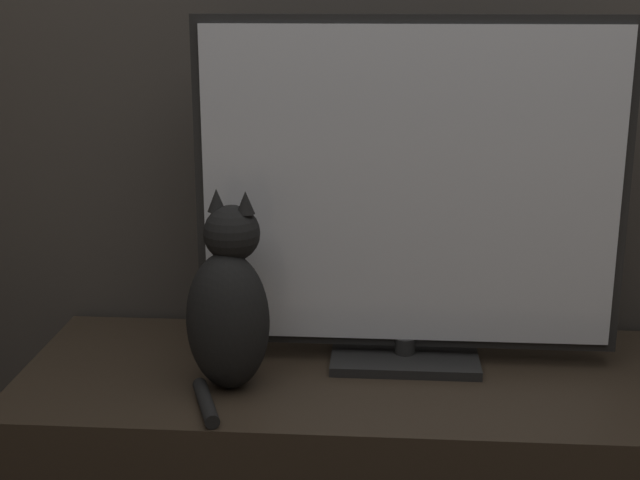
% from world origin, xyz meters
% --- Properties ---
extents(tv, '(0.88, 0.19, 0.73)m').
position_xyz_m(tv, '(0.03, 0.97, 0.88)').
color(tv, black).
rests_on(tv, tv_stand).
extents(cat, '(0.20, 0.29, 0.40)m').
position_xyz_m(cat, '(-0.32, 0.82, 0.69)').
color(cat, black).
rests_on(cat, tv_stand).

